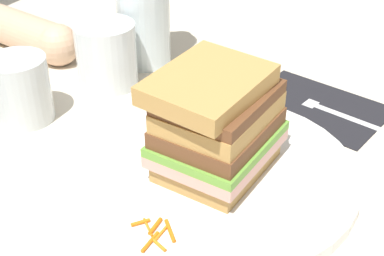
{
  "coord_description": "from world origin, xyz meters",
  "views": [
    {
      "loc": [
        -0.37,
        -0.26,
        0.36
      ],
      "look_at": [
        -0.0,
        0.02,
        0.05
      ],
      "focal_mm": 49.84,
      "sensor_mm": 36.0,
      "label": 1
    }
  ],
  "objects_px": {
    "main_plate": "(214,174)",
    "empty_tumbler_0": "(20,90)",
    "sandwich": "(215,126)",
    "fork": "(332,109)",
    "napkin_dark": "(316,106)",
    "juice_glass": "(107,59)"
  },
  "relations": [
    {
      "from": "sandwich",
      "to": "napkin_dark",
      "type": "distance_m",
      "value": 0.22
    },
    {
      "from": "juice_glass",
      "to": "empty_tumbler_0",
      "type": "distance_m",
      "value": 0.13
    },
    {
      "from": "main_plate",
      "to": "fork",
      "type": "relative_size",
      "value": 1.79
    },
    {
      "from": "sandwich",
      "to": "empty_tumbler_0",
      "type": "distance_m",
      "value": 0.27
    },
    {
      "from": "juice_glass",
      "to": "napkin_dark",
      "type": "bearing_deg",
      "value": -65.27
    },
    {
      "from": "empty_tumbler_0",
      "to": "fork",
      "type": "bearing_deg",
      "value": -50.55
    },
    {
      "from": "fork",
      "to": "main_plate",
      "type": "bearing_deg",
      "value": 169.12
    },
    {
      "from": "main_plate",
      "to": "fork",
      "type": "distance_m",
      "value": 0.21
    },
    {
      "from": "main_plate",
      "to": "sandwich",
      "type": "distance_m",
      "value": 0.06
    },
    {
      "from": "juice_glass",
      "to": "empty_tumbler_0",
      "type": "height_order",
      "value": "juice_glass"
    },
    {
      "from": "main_plate",
      "to": "empty_tumbler_0",
      "type": "relative_size",
      "value": 3.62
    },
    {
      "from": "main_plate",
      "to": "empty_tumbler_0",
      "type": "height_order",
      "value": "empty_tumbler_0"
    },
    {
      "from": "main_plate",
      "to": "juice_glass",
      "type": "height_order",
      "value": "juice_glass"
    },
    {
      "from": "main_plate",
      "to": "empty_tumbler_0",
      "type": "xyz_separation_m",
      "value": [
        -0.04,
        0.26,
        0.03
      ]
    },
    {
      "from": "sandwich",
      "to": "napkin_dark",
      "type": "height_order",
      "value": "sandwich"
    },
    {
      "from": "fork",
      "to": "empty_tumbler_0",
      "type": "bearing_deg",
      "value": 129.45
    },
    {
      "from": "sandwich",
      "to": "fork",
      "type": "xyz_separation_m",
      "value": [
        0.21,
        -0.04,
        -0.06
      ]
    },
    {
      "from": "napkin_dark",
      "to": "empty_tumbler_0",
      "type": "bearing_deg",
      "value": 131.76
    },
    {
      "from": "main_plate",
      "to": "napkin_dark",
      "type": "bearing_deg",
      "value": -4.75
    },
    {
      "from": "fork",
      "to": "juice_glass",
      "type": "relative_size",
      "value": 1.87
    },
    {
      "from": "sandwich",
      "to": "empty_tumbler_0",
      "type": "height_order",
      "value": "sandwich"
    },
    {
      "from": "fork",
      "to": "empty_tumbler_0",
      "type": "xyz_separation_m",
      "value": [
        -0.25,
        0.3,
        0.04
      ]
    }
  ]
}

